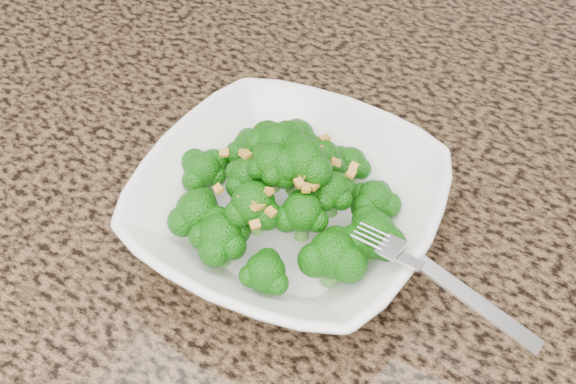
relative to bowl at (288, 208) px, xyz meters
The scene contains 6 objects.
cabinet 0.51m from the bowl, 132.48° to the left, with size 1.55×0.95×0.87m, color #341F15.
granite_counter 0.12m from the bowl, 132.48° to the left, with size 1.64×1.04×0.03m, color brown.
bowl is the anchor object (origin of this frame).
broccoli_pile 0.06m from the bowl, ahead, with size 0.22×0.22×0.07m, color #15640B, non-canonical shape.
garlic_topping 0.10m from the bowl, ahead, with size 0.13×0.13×0.01m, color gold, non-canonical shape.
fork 0.13m from the bowl, 10.46° to the right, with size 0.17×0.03×0.01m, color silver, non-canonical shape.
Camera 1 is at (0.29, -0.12, 1.38)m, focal length 45.00 mm.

